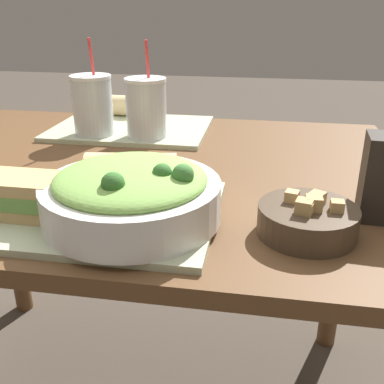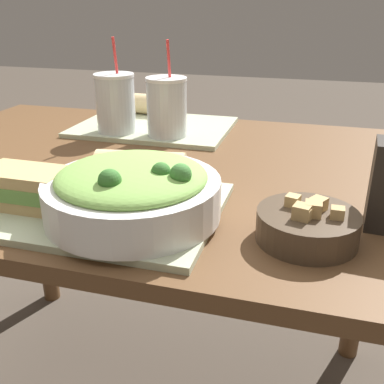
% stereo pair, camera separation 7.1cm
% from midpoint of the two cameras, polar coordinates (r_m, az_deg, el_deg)
% --- Properties ---
extents(dining_table, '(1.24, 0.88, 0.75)m').
position_cam_midpoint_polar(dining_table, '(1.05, -4.62, -1.55)').
color(dining_table, brown).
rests_on(dining_table, ground_plane).
extents(tray_near, '(0.42, 0.30, 0.01)m').
position_cam_midpoint_polar(tray_near, '(0.79, -9.47, -1.89)').
color(tray_near, '#B2BC99').
rests_on(tray_near, dining_table).
extents(tray_far, '(0.42, 0.30, 0.01)m').
position_cam_midpoint_polar(tray_far, '(1.27, -3.24, 8.23)').
color(tray_far, '#B2BC99').
rests_on(tray_far, dining_table).
extents(salad_bowl, '(0.28, 0.28, 0.10)m').
position_cam_midpoint_polar(salad_bowl, '(0.71, -4.75, 0.16)').
color(salad_bowl, white).
rests_on(salad_bowl, tray_near).
extents(soup_bowl, '(0.15, 0.15, 0.07)m').
position_cam_midpoint_polar(soup_bowl, '(0.70, 17.26, -4.06)').
color(soup_bowl, '#473828').
rests_on(soup_bowl, dining_table).
extents(sandwich_near, '(0.15, 0.09, 0.06)m').
position_cam_midpoint_polar(sandwich_near, '(0.79, -17.98, 0.51)').
color(sandwich_near, tan).
rests_on(sandwich_near, tray_near).
extents(baguette_near, '(0.18, 0.08, 0.06)m').
position_cam_midpoint_polar(baguette_near, '(0.86, -4.07, 3.20)').
color(baguette_near, '#DBBC84').
rests_on(baguette_near, tray_near).
extents(baguette_far, '(0.17, 0.07, 0.06)m').
position_cam_midpoint_polar(baguette_far, '(1.38, -3.49, 11.02)').
color(baguette_far, '#DBBC84').
rests_on(baguette_far, tray_far).
extents(drink_cup_dark, '(0.10, 0.10, 0.24)m').
position_cam_midpoint_polar(drink_cup_dark, '(1.20, -7.99, 10.87)').
color(drink_cup_dark, silver).
rests_on(drink_cup_dark, tray_far).
extents(drink_cup_red, '(0.10, 0.10, 0.24)m').
position_cam_midpoint_polar(drink_cup_red, '(1.15, -1.43, 10.49)').
color(drink_cup_red, silver).
rests_on(drink_cup_red, tray_far).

